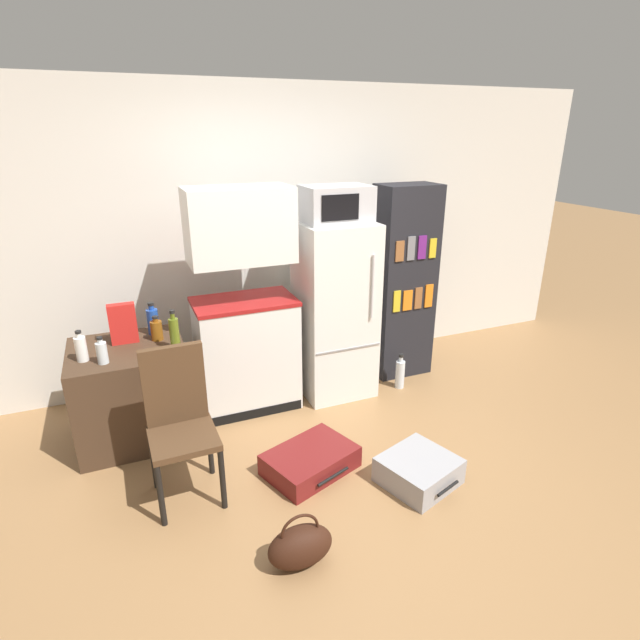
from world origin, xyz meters
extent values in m
plane|color=olive|center=(0.00, 0.00, 0.00)|extent=(24.00, 24.00, 0.00)
cube|color=silver|center=(0.20, 2.00, 1.29)|extent=(6.40, 0.10, 2.58)
cube|color=#422D1E|center=(-1.29, 1.24, 0.36)|extent=(0.80, 0.72, 0.73)
cube|color=silver|center=(-0.37, 1.36, 0.45)|extent=(0.79, 0.49, 0.91)
cube|color=maroon|center=(-0.37, 1.36, 0.92)|extent=(0.81, 0.50, 0.03)
cube|color=silver|center=(-0.37, 1.36, 1.53)|extent=(0.79, 0.41, 0.56)
cube|color=black|center=(-0.37, 1.11, 0.04)|extent=(0.76, 0.01, 0.08)
cube|color=silver|center=(0.40, 1.32, 0.75)|extent=(0.60, 0.56, 1.51)
cube|color=gray|center=(0.40, 1.03, 0.51)|extent=(0.58, 0.01, 0.01)
cylinder|color=silver|center=(0.60, 1.02, 1.02)|extent=(0.02, 0.02, 0.53)
cube|color=#B7B7BC|center=(0.40, 1.32, 1.65)|extent=(0.53, 0.37, 0.29)
cube|color=black|center=(0.36, 1.13, 1.65)|extent=(0.31, 0.01, 0.19)
cube|color=black|center=(1.14, 1.43, 0.88)|extent=(0.53, 0.34, 1.76)
cube|color=gold|center=(0.97, 1.25, 0.78)|extent=(0.07, 0.01, 0.19)
cube|color=orange|center=(1.08, 1.25, 0.78)|extent=(0.09, 0.01, 0.18)
cube|color=brown|center=(1.19, 1.25, 0.78)|extent=(0.07, 0.01, 0.20)
cube|color=orange|center=(1.30, 1.25, 0.79)|extent=(0.08, 0.01, 0.21)
cube|color=brown|center=(0.97, 1.25, 1.23)|extent=(0.08, 0.01, 0.18)
cube|color=slate|center=(1.08, 1.25, 1.25)|extent=(0.07, 0.01, 0.21)
cube|color=#661E75|center=(1.19, 1.25, 1.25)|extent=(0.08, 0.01, 0.20)
cube|color=gold|center=(1.30, 1.25, 1.23)|extent=(0.07, 0.01, 0.17)
cylinder|color=white|center=(-1.56, 1.12, 0.81)|extent=(0.08, 0.08, 0.17)
cylinder|color=white|center=(-1.56, 1.12, 0.92)|extent=(0.03, 0.03, 0.03)
cylinder|color=black|center=(-1.56, 1.12, 0.94)|extent=(0.04, 0.04, 0.02)
cylinder|color=brown|center=(-1.06, 1.30, 0.80)|extent=(0.09, 0.09, 0.15)
cylinder|color=brown|center=(-1.06, 1.30, 0.89)|extent=(0.04, 0.04, 0.03)
cylinder|color=black|center=(-1.06, 1.30, 0.91)|extent=(0.04, 0.04, 0.01)
cylinder|color=#1E47A3|center=(-1.07, 1.44, 0.83)|extent=(0.09, 0.09, 0.20)
cylinder|color=#1E47A3|center=(-1.07, 1.44, 0.94)|extent=(0.04, 0.04, 0.04)
cylinder|color=black|center=(-1.07, 1.44, 0.97)|extent=(0.04, 0.04, 0.02)
cylinder|color=#566619|center=(-0.95, 1.08, 0.84)|extent=(0.07, 0.07, 0.23)
cylinder|color=#566619|center=(-0.95, 1.08, 0.98)|extent=(0.03, 0.03, 0.04)
cylinder|color=black|center=(-0.95, 1.08, 1.01)|extent=(0.04, 0.04, 0.02)
cylinder|color=silver|center=(-1.43, 1.03, 0.80)|extent=(0.07, 0.07, 0.15)
cylinder|color=silver|center=(-1.43, 1.03, 0.89)|extent=(0.03, 0.03, 0.03)
cylinder|color=black|center=(-1.43, 1.03, 0.91)|extent=(0.04, 0.04, 0.02)
cylinder|color=silver|center=(-1.07, 0.96, 0.75)|extent=(0.13, 0.13, 0.04)
cube|color=red|center=(-1.28, 1.34, 0.88)|extent=(0.19, 0.07, 0.30)
cylinder|color=black|center=(-1.21, 0.18, 0.21)|extent=(0.04, 0.04, 0.42)
cylinder|color=black|center=(-0.84, 0.19, 0.21)|extent=(0.04, 0.04, 0.42)
cylinder|color=black|center=(-1.21, 0.55, 0.21)|extent=(0.04, 0.04, 0.42)
cylinder|color=black|center=(-0.85, 0.56, 0.21)|extent=(0.04, 0.04, 0.42)
cube|color=#4C331E|center=(-1.03, 0.37, 0.44)|extent=(0.41, 0.41, 0.04)
cube|color=#4C331E|center=(-1.03, 0.55, 0.72)|extent=(0.38, 0.06, 0.52)
cube|color=maroon|center=(-0.22, 0.32, 0.08)|extent=(0.70, 0.59, 0.15)
cylinder|color=black|center=(-0.14, 0.11, 0.08)|extent=(0.26, 0.11, 0.02)
cube|color=#99999E|center=(0.40, -0.06, 0.09)|extent=(0.56, 0.55, 0.18)
cylinder|color=black|center=(0.48, -0.29, 0.09)|extent=(0.20, 0.08, 0.02)
ellipsoid|color=#33190F|center=(-0.56, -0.40, 0.12)|extent=(0.36, 0.20, 0.24)
torus|color=#33190F|center=(-0.56, -0.40, 0.23)|extent=(0.21, 0.02, 0.21)
cylinder|color=silver|center=(0.96, 1.11, 0.13)|extent=(0.08, 0.08, 0.26)
cylinder|color=silver|center=(0.96, 1.11, 0.28)|extent=(0.04, 0.04, 0.05)
cylinder|color=black|center=(0.96, 1.11, 0.32)|extent=(0.04, 0.04, 0.03)
camera|label=1|loc=(-1.24, -2.33, 2.21)|focal=28.00mm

